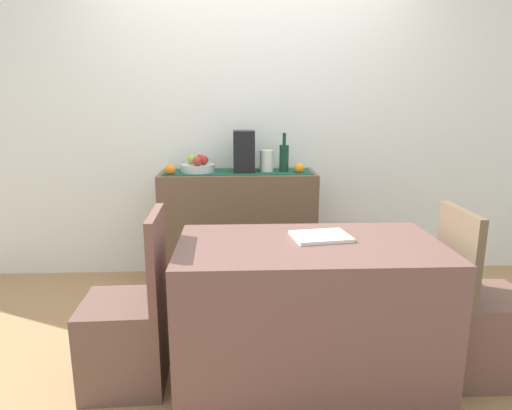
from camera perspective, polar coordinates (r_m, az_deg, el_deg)
ground_plane at (r=2.83m, az=0.35°, el=-17.04°), size 6.40×6.40×0.02m
room_wall_rear at (r=3.63m, az=-0.56°, el=12.16°), size 6.40×0.06×2.70m
sideboard_console at (r=3.50m, az=-2.28°, el=-2.95°), size 1.19×0.42×0.89m
table_runner at (r=3.40m, az=-2.34°, el=4.27°), size 1.12×0.32×0.01m
fruit_bowl at (r=3.41m, az=-7.46°, el=4.73°), size 0.26×0.26×0.06m
apple_rear at (r=3.43m, az=-8.26°, el=5.82°), size 0.07×0.07×0.07m
apple_upper at (r=3.39m, az=-6.69°, el=5.75°), size 0.07×0.07×0.07m
apple_right at (r=3.33m, az=-7.57°, el=5.59°), size 0.07×0.07×0.07m
apple_front at (r=3.46m, az=-7.14°, el=5.90°), size 0.07×0.07×0.07m
wine_bottle at (r=3.41m, az=3.62°, el=6.10°), size 0.07×0.07×0.30m
coffee_maker at (r=3.38m, az=-1.55°, el=6.86°), size 0.16×0.18×0.31m
ceramic_vase at (r=3.40m, az=1.37°, el=5.64°), size 0.10×0.10×0.17m
orange_loose_near_bowl at (r=3.33m, az=-10.93°, el=4.49°), size 0.08×0.08×0.08m
orange_loose_end at (r=3.37m, az=5.58°, el=4.73°), size 0.08×0.08×0.08m
dining_table at (r=2.34m, az=6.69°, el=-13.51°), size 1.30×0.70×0.74m
open_book at (r=2.27m, az=8.32°, el=-4.01°), size 0.31×0.25×0.02m
chair_near_window at (r=2.42m, az=-16.10°, el=-15.71°), size 0.41×0.41×0.90m
chair_by_corner at (r=2.68m, az=26.89°, el=-13.79°), size 0.40×0.40×0.90m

